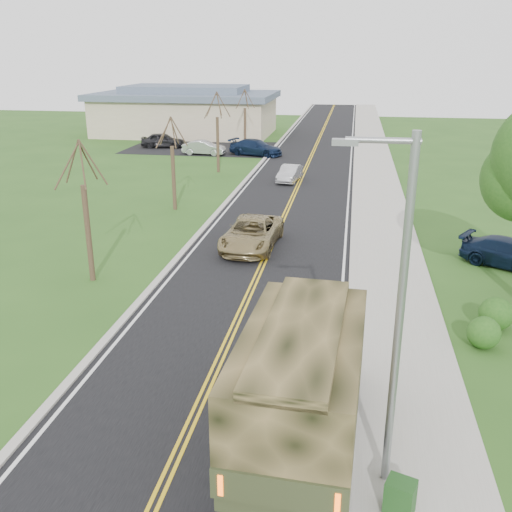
% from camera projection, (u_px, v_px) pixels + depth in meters
% --- Properties ---
extents(ground, '(160.00, 160.00, 0.00)m').
position_uv_depth(ground, '(182.00, 444.00, 14.44)').
color(ground, '#284E1A').
rests_on(ground, ground).
extents(road, '(8.00, 120.00, 0.01)m').
position_uv_depth(road, '(309.00, 162.00, 51.56)').
color(road, black).
rests_on(road, ground).
extents(curb_right, '(0.30, 120.00, 0.12)m').
position_uv_depth(curb_right, '(355.00, 162.00, 50.90)').
color(curb_right, '#9E998E').
rests_on(curb_right, ground).
extents(sidewalk_right, '(3.20, 120.00, 0.10)m').
position_uv_depth(sidewalk_right, '(375.00, 163.00, 50.62)').
color(sidewalk_right, '#9E998E').
rests_on(sidewalk_right, ground).
extents(curb_left, '(0.30, 120.00, 0.10)m').
position_uv_depth(curb_left, '(264.00, 160.00, 52.20)').
color(curb_left, '#9E998E').
rests_on(curb_left, ground).
extents(street_light, '(1.65, 0.22, 8.00)m').
position_uv_depth(street_light, '(396.00, 306.00, 11.71)').
color(street_light, gray).
rests_on(street_light, ground).
extents(bare_tree_a, '(1.93, 2.26, 6.08)m').
position_uv_depth(bare_tree_a, '(87.00, 222.00, 23.94)').
color(bare_tree_a, '#38281C').
rests_on(bare_tree_a, ground).
extents(bare_tree_b, '(1.83, 2.14, 5.73)m').
position_uv_depth(bare_tree_b, '(173.00, 170.00, 35.12)').
color(bare_tree_b, '#38281C').
rests_on(bare_tree_b, ground).
extents(bare_tree_c, '(2.04, 2.39, 6.42)m').
position_uv_depth(bare_tree_c, '(218.00, 138.00, 46.16)').
color(bare_tree_c, '#38281C').
rests_on(bare_tree_c, ground).
extents(bare_tree_d, '(1.88, 2.20, 5.91)m').
position_uv_depth(bare_tree_d, '(245.00, 124.00, 57.37)').
color(bare_tree_d, '#38281C').
rests_on(bare_tree_d, ground).
extents(commercial_building, '(25.50, 21.50, 5.65)m').
position_uv_depth(commercial_building, '(186.00, 111.00, 67.99)').
color(commercial_building, tan).
rests_on(commercial_building, ground).
extents(military_truck, '(2.93, 7.55, 3.70)m').
position_uv_depth(military_truck, '(304.00, 373.00, 13.62)').
color(military_truck, black).
rests_on(military_truck, ground).
extents(suv_champagne, '(2.77, 5.52, 1.50)m').
position_uv_depth(suv_champagne, '(252.00, 233.00, 28.69)').
color(suv_champagne, '#8F7E51').
rests_on(suv_champagne, ground).
extents(sedan_silver, '(1.72, 3.83, 1.22)m').
position_uv_depth(sedan_silver, '(290.00, 173.00, 43.49)').
color(sedan_silver, '#B5B4BA').
rests_on(sedan_silver, ground).
extents(pickup_navy, '(4.83, 3.83, 1.31)m').
position_uv_depth(pickup_navy, '(512.00, 254.00, 26.06)').
color(pickup_navy, black).
rests_on(pickup_navy, ground).
extents(utility_box_near, '(0.73, 0.67, 0.80)m').
position_uv_depth(utility_box_near, '(400.00, 497.00, 12.02)').
color(utility_box_near, '#1C4719').
rests_on(utility_box_near, sidewalk_right).
extents(lot_car_dark, '(4.65, 2.36, 1.52)m').
position_uv_depth(lot_car_dark, '(163.00, 140.00, 58.82)').
color(lot_car_dark, black).
rests_on(lot_car_dark, ground).
extents(lot_car_silver, '(4.17, 1.62, 1.35)m').
position_uv_depth(lot_car_silver, '(204.00, 148.00, 54.81)').
color(lot_car_silver, '#A6A6AA').
rests_on(lot_car_silver, ground).
extents(lot_car_navy, '(5.56, 3.47, 1.50)m').
position_uv_depth(lot_car_navy, '(256.00, 148.00, 54.41)').
color(lot_car_navy, '#0E1A34').
rests_on(lot_car_navy, ground).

